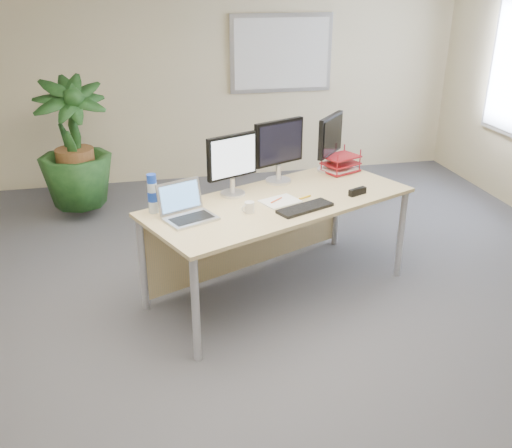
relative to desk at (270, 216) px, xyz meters
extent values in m
plane|color=#424146|center=(-0.35, -1.02, -0.65)|extent=(8.00, 8.00, 0.00)
cube|color=beige|center=(-0.35, 2.98, 0.70)|extent=(7.00, 0.04, 2.70)
cube|color=silver|center=(0.85, 2.95, 0.90)|extent=(1.30, 0.03, 0.95)
cube|color=white|center=(0.85, 2.93, 0.90)|extent=(1.20, 0.01, 0.85)
cube|color=#D9BE80|center=(0.05, -0.11, 0.16)|extent=(2.33, 1.69, 0.03)
cube|color=#D9BE80|center=(-0.12, 0.28, -0.25)|extent=(1.88, 0.84, 0.68)
cylinder|color=silver|center=(-0.73, -0.89, -0.25)|extent=(0.06, 0.06, 0.80)
cylinder|color=silver|center=(1.15, -0.07, -0.25)|extent=(0.06, 0.06, 0.80)
cylinder|color=silver|center=(-1.05, -0.16, -0.25)|extent=(0.06, 0.06, 0.80)
cylinder|color=silver|center=(0.82, 0.67, -0.25)|extent=(0.06, 0.06, 0.80)
imported|color=#153A16|center=(-1.66, 1.91, 0.10)|extent=(0.99, 0.99, 1.50)
cylinder|color=silver|center=(-0.29, 0.08, 0.19)|extent=(0.20, 0.20, 0.02)
cylinder|color=silver|center=(-0.29, 0.08, 0.26)|extent=(0.04, 0.04, 0.12)
cube|color=black|center=(-0.29, 0.08, 0.50)|extent=(0.42, 0.22, 0.34)
cube|color=white|center=(-0.28, 0.06, 0.50)|extent=(0.37, 0.17, 0.30)
cylinder|color=silver|center=(0.14, 0.30, 0.19)|extent=(0.22, 0.22, 0.02)
cylinder|color=silver|center=(0.14, 0.30, 0.26)|extent=(0.04, 0.04, 0.13)
cube|color=black|center=(0.14, 0.30, 0.53)|extent=(0.46, 0.23, 0.37)
cube|color=black|center=(0.15, 0.28, 0.53)|extent=(0.40, 0.18, 0.33)
cylinder|color=silver|center=(0.66, 0.50, 0.19)|extent=(0.21, 0.21, 0.02)
cylinder|color=silver|center=(0.66, 0.50, 0.26)|extent=(0.04, 0.04, 0.12)
cube|color=black|center=(0.66, 0.50, 0.51)|extent=(0.33, 0.37, 0.35)
cube|color=black|center=(0.68, 0.48, 0.51)|extent=(0.27, 0.31, 0.31)
cube|color=#B4B4B9|center=(-0.68, -0.36, 0.19)|extent=(0.42, 0.37, 0.02)
cube|color=black|center=(-0.67, -0.37, 0.20)|extent=(0.34, 0.27, 0.00)
cube|color=#B4B4B9|center=(-0.74, -0.22, 0.31)|extent=(0.35, 0.20, 0.23)
cube|color=#61A4FB|center=(-0.74, -0.23, 0.31)|extent=(0.30, 0.17, 0.19)
cube|color=black|center=(0.19, -0.35, 0.19)|extent=(0.48, 0.32, 0.03)
cylinder|color=silver|center=(-0.24, -0.31, 0.22)|extent=(0.07, 0.07, 0.08)
torus|color=silver|center=(-0.28, -0.31, 0.22)|extent=(0.06, 0.03, 0.06)
cube|color=white|center=(0.04, -0.16, 0.18)|extent=(0.34, 0.30, 0.01)
cylinder|color=#CE4616|center=(0.01, -0.16, 0.20)|extent=(0.11, 0.10, 0.01)
cylinder|color=yellow|center=(0.25, -0.12, 0.19)|extent=(0.11, 0.07, 0.02)
cylinder|color=silver|center=(-0.93, -0.16, 0.29)|extent=(0.07, 0.07, 0.23)
cylinder|color=blue|center=(-0.93, -0.16, 0.44)|extent=(0.07, 0.07, 0.06)
cylinder|color=blue|center=(-0.93, -0.16, 0.31)|extent=(0.08, 0.08, 0.07)
cube|color=maroon|center=(0.76, 0.45, 0.19)|extent=(0.37, 0.33, 0.01)
cube|color=maroon|center=(0.76, 0.45, 0.26)|extent=(0.37, 0.33, 0.01)
cube|color=maroon|center=(0.76, 0.45, 0.32)|extent=(0.37, 0.33, 0.01)
cube|color=white|center=(0.76, 0.45, 0.21)|extent=(0.33, 0.30, 0.02)
cube|color=black|center=(0.69, -0.13, 0.20)|extent=(0.17, 0.11, 0.05)
camera|label=1|loc=(-1.02, -4.16, 1.81)|focal=40.00mm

